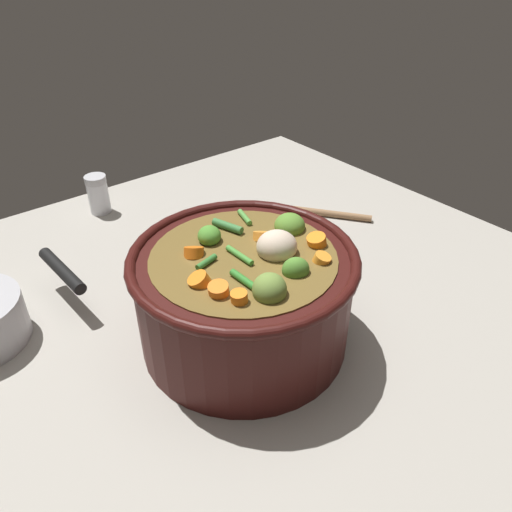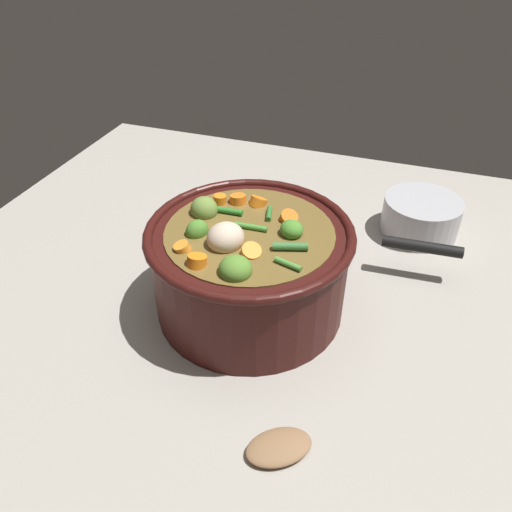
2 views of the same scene
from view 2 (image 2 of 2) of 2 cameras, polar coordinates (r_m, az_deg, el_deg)
ground_plane at (r=0.75m, az=-0.66°, el=-5.63°), size 1.10×1.10×0.00m
cooking_pot at (r=0.70m, az=-0.74°, el=-1.25°), size 0.29×0.29×0.16m
wooden_spoon at (r=0.57m, az=4.56°, el=-25.20°), size 0.21×0.21×0.01m
small_saucepan at (r=0.93m, az=18.28°, el=4.23°), size 0.21×0.14×0.07m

